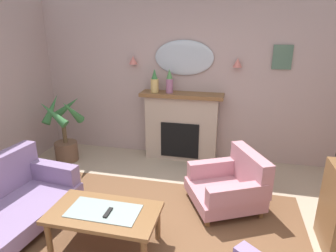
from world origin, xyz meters
TOP-DOWN VIEW (x-y plane):
  - wall_back at (0.00, 2.53)m, footprint 6.27×0.10m
  - patterned_rug at (0.00, 0.20)m, footprint 3.20×2.40m
  - fireplace at (-0.14, 2.31)m, footprint 1.36×0.36m
  - mantel_vase_right at (-0.59, 2.28)m, footprint 0.13×0.13m
  - mantel_vase_left at (-0.34, 2.28)m, footprint 0.11×0.11m
  - wall_mirror at (-0.14, 2.45)m, footprint 0.96×0.06m
  - wall_sconce_left at (-0.99, 2.40)m, footprint 0.14×0.14m
  - wall_sconce_right at (0.71, 2.40)m, footprint 0.14×0.14m
  - framed_picture at (1.36, 2.46)m, footprint 0.28×0.03m
  - coffee_table at (-0.49, -0.02)m, footprint 1.10×0.60m
  - tv_remote at (-0.43, -0.05)m, footprint 0.04×0.16m
  - armchair_beside_couch at (0.74, 1.05)m, footprint 1.09×1.08m
  - potted_plant_tall_palm at (-2.04, 1.78)m, footprint 0.63×0.62m

SIDE VIEW (x-z plane):
  - patterned_rug at x=0.00m, z-range 0.00..0.01m
  - armchair_beside_couch at x=0.74m, z-range -0.05..0.66m
  - coffee_table at x=-0.49m, z-range 0.16..0.61m
  - tv_remote at x=-0.43m, z-range 0.44..0.46m
  - potted_plant_tall_palm at x=-2.04m, z-range -0.06..1.08m
  - fireplace at x=-0.14m, z-range -0.01..1.15m
  - mantel_vase_right at x=-0.59m, z-range 1.14..1.51m
  - mantel_vase_left at x=-0.34m, z-range 1.15..1.54m
  - wall_back at x=0.00m, z-range 0.00..2.69m
  - wall_sconce_left at x=-0.99m, z-range 1.59..1.73m
  - wall_sconce_right at x=0.71m, z-range 1.59..1.73m
  - wall_mirror at x=-0.14m, z-range 1.43..1.99m
  - framed_picture at x=1.36m, z-range 1.57..1.93m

